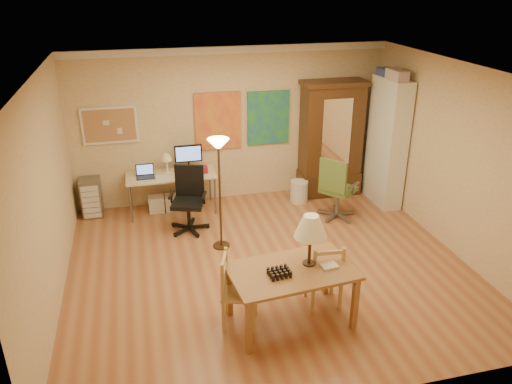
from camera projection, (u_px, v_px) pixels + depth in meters
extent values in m
plane|color=#995736|center=(269.00, 266.00, 7.04)|extent=(5.50, 5.50, 0.00)
cube|color=white|center=(231.00, 50.00, 8.16)|extent=(5.50, 0.08, 0.12)
cube|color=#A8754F|center=(110.00, 125.00, 8.18)|extent=(0.90, 0.04, 0.62)
cube|color=gold|center=(218.00, 121.00, 8.59)|extent=(0.80, 0.04, 1.00)
cube|color=#245E92|center=(268.00, 118.00, 8.79)|extent=(0.75, 0.04, 0.95)
cube|color=brown|center=(292.00, 271.00, 5.66)|extent=(1.49, 0.99, 0.04)
cube|color=brown|center=(249.00, 328.00, 5.30)|extent=(0.07, 0.07, 0.67)
cube|color=brown|center=(355.00, 303.00, 5.69)|extent=(0.07, 0.07, 0.67)
cube|color=brown|center=(229.00, 291.00, 5.91)|extent=(0.07, 0.07, 0.67)
cube|color=brown|center=(326.00, 271.00, 6.31)|extent=(0.07, 0.07, 0.67)
cylinder|color=black|center=(309.00, 263.00, 5.76)|extent=(0.15, 0.15, 0.02)
cylinder|color=black|center=(310.00, 250.00, 5.69)|extent=(0.04, 0.04, 0.38)
cone|color=#FBE9C5|center=(311.00, 226.00, 5.57)|extent=(0.38, 0.38, 0.26)
cube|color=silver|center=(329.00, 266.00, 5.70)|extent=(0.20, 0.16, 0.03)
cube|color=black|center=(279.00, 273.00, 5.53)|extent=(0.28, 0.23, 0.08)
cube|color=#A17E49|center=(324.00, 275.00, 6.09)|extent=(0.43, 0.41, 0.04)
cube|color=#A17E49|center=(332.00, 281.00, 6.35)|extent=(0.04, 0.04, 0.39)
cube|color=#A17E49|center=(306.00, 283.00, 6.30)|extent=(0.04, 0.04, 0.39)
cube|color=#A17E49|center=(340.00, 296.00, 6.06)|extent=(0.04, 0.04, 0.39)
cube|color=#A17E49|center=(313.00, 299.00, 6.01)|extent=(0.04, 0.04, 0.39)
cube|color=#A17E49|center=(343.00, 265.00, 5.88)|extent=(0.04, 0.04, 0.45)
cube|color=#A17E49|center=(315.00, 267.00, 5.83)|extent=(0.04, 0.04, 0.45)
cube|color=#A17E49|center=(329.00, 263.00, 5.84)|extent=(0.35, 0.05, 0.05)
cube|color=#A17E49|center=(240.00, 292.00, 5.74)|extent=(0.50, 0.52, 0.04)
cube|color=#A17E49|center=(254.00, 318.00, 5.65)|extent=(0.05, 0.05, 0.41)
cube|color=#A17E49|center=(255.00, 299.00, 5.98)|extent=(0.05, 0.05, 0.41)
cube|color=#A17E49|center=(224.00, 317.00, 5.67)|extent=(0.05, 0.05, 0.41)
cube|color=#A17E49|center=(227.00, 298.00, 6.00)|extent=(0.05, 0.05, 0.41)
cube|color=#A17E49|center=(223.00, 283.00, 5.49)|extent=(0.05, 0.05, 0.47)
cube|color=#A17E49|center=(226.00, 265.00, 5.81)|extent=(0.05, 0.05, 0.47)
cube|color=#A17E49|center=(224.00, 270.00, 5.63)|extent=(0.13, 0.35, 0.05)
cylinder|color=#45301B|center=(222.00, 245.00, 7.54)|extent=(0.25, 0.25, 0.03)
cylinder|color=#45301B|center=(220.00, 197.00, 7.21)|extent=(0.03, 0.03, 1.60)
cone|color=#FFE0A5|center=(218.00, 143.00, 6.88)|extent=(0.31, 0.31, 0.13)
cube|color=beige|center=(171.00, 175.00, 8.40)|extent=(1.49, 0.65, 0.03)
cylinder|color=slate|center=(131.00, 204.00, 8.14)|extent=(0.03, 0.03, 0.65)
cylinder|color=slate|center=(215.00, 196.00, 8.44)|extent=(0.03, 0.03, 0.65)
cylinder|color=slate|center=(130.00, 191.00, 8.63)|extent=(0.03, 0.03, 0.65)
cylinder|color=slate|center=(210.00, 184.00, 8.94)|extent=(0.03, 0.03, 0.65)
cube|color=black|center=(146.00, 177.00, 8.26)|extent=(0.30, 0.20, 0.01)
cube|color=black|center=(145.00, 168.00, 8.35)|extent=(0.30, 0.05, 0.19)
cube|color=black|center=(188.00, 153.00, 8.47)|extent=(0.47, 0.04, 0.30)
cone|color=#FBE9C5|center=(166.00, 157.00, 8.36)|extent=(0.19, 0.19, 0.11)
cube|color=silver|center=(163.00, 178.00, 8.24)|extent=(0.23, 0.30, 0.01)
cube|color=maroon|center=(201.00, 170.00, 8.44)|extent=(0.20, 0.15, 0.11)
cube|color=white|center=(156.00, 204.00, 8.59)|extent=(0.26, 0.22, 0.28)
cube|color=white|center=(173.00, 202.00, 8.66)|extent=(0.26, 0.22, 0.28)
cube|color=silver|center=(189.00, 201.00, 8.72)|extent=(0.26, 0.22, 0.28)
cylinder|color=black|center=(189.00, 216.00, 7.91)|extent=(0.06, 0.06, 0.40)
cube|color=black|center=(188.00, 203.00, 7.82)|extent=(0.59, 0.58, 0.07)
cube|color=black|center=(190.00, 180.00, 7.90)|extent=(0.45, 0.18, 0.52)
cube|color=black|center=(171.00, 195.00, 7.78)|extent=(0.12, 0.30, 0.03)
cube|color=black|center=(204.00, 195.00, 7.75)|extent=(0.12, 0.30, 0.03)
cylinder|color=slate|center=(337.00, 203.00, 8.36)|extent=(0.06, 0.06, 0.42)
cube|color=#566D31|center=(338.00, 189.00, 8.27)|extent=(0.69, 0.69, 0.07)
cube|color=#566D31|center=(333.00, 176.00, 7.97)|extent=(0.34, 0.40, 0.54)
cube|color=slate|center=(354.00, 185.00, 8.06)|extent=(0.27, 0.23, 0.03)
cube|color=slate|center=(325.00, 178.00, 8.36)|extent=(0.27, 0.23, 0.03)
cube|color=slate|center=(92.00, 197.00, 8.40)|extent=(0.32, 0.37, 0.65)
cube|color=silver|center=(91.00, 202.00, 8.23)|extent=(0.28, 0.02, 0.56)
cube|color=#33210E|center=(331.00, 141.00, 9.00)|extent=(1.06, 0.48, 2.03)
cube|color=#33210E|center=(328.00, 182.00, 9.33)|extent=(1.10, 0.52, 0.41)
cube|color=white|center=(337.00, 134.00, 8.71)|extent=(0.53, 0.01, 1.25)
cube|color=#33210E|center=(334.00, 83.00, 8.59)|extent=(1.14, 0.54, 0.08)
cube|color=white|center=(387.00, 143.00, 8.60)|extent=(0.33, 0.89, 2.21)
cube|color=#993333|center=(386.00, 177.00, 8.68)|extent=(0.20, 0.44, 0.27)
cube|color=#334C99|center=(383.00, 98.00, 8.50)|extent=(0.20, 0.31, 0.22)
cylinder|color=silver|center=(299.00, 192.00, 8.94)|extent=(0.32, 0.32, 0.40)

